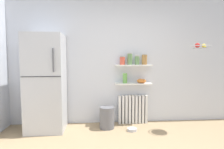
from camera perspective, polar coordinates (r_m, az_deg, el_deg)
name	(u,v)px	position (r m, az deg, el deg)	size (l,w,h in m)	color
back_wall	(118,61)	(4.03, 1.71, 4.11)	(7.04, 0.10, 2.60)	silver
refrigerator	(46,83)	(3.79, -19.03, -2.32)	(0.68, 0.67, 1.79)	#B7BABF
radiator	(133,109)	(4.09, 6.18, -10.22)	(0.60, 0.12, 0.58)	white
wall_shelf_lower	(133,84)	(3.95, 6.34, -2.72)	(0.74, 0.22, 0.03)	white
wall_shelf_upper	(133,65)	(3.92, 6.39, 2.73)	(0.74, 0.22, 0.03)	white
storage_jar_0	(122,60)	(3.88, 3.11, 4.19)	(0.10, 0.10, 0.18)	#C64C38
storage_jar_1	(130,59)	(3.90, 5.32, 4.64)	(0.10, 0.10, 0.24)	#5B7F4C
storage_jar_2	(137,60)	(3.93, 7.49, 4.26)	(0.09, 0.09, 0.19)	#5B7F4C
storage_jar_3	(144,59)	(3.96, 9.63, 4.43)	(0.11, 0.11, 0.22)	olive
vase	(125,78)	(3.91, 3.89, -1.10)	(0.09, 0.09, 0.20)	#66A84C
shelf_bowl	(141,81)	(3.98, 8.75, -1.88)	(0.19, 0.19, 0.09)	orange
trash_bin	(107,118)	(3.80, -1.51, -12.68)	(0.28, 0.28, 0.42)	slate
pet_food_bowl	(132,129)	(3.74, 5.99, -15.95)	(0.18, 0.18, 0.05)	#B7B7BC
hanging_fruit_basket	(201,46)	(3.87, 24.92, 7.62)	(0.34, 0.34, 0.10)	#B2B2B7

